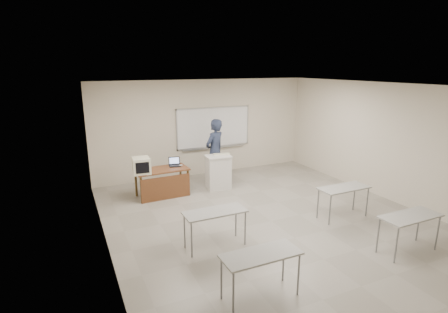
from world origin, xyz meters
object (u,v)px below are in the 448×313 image
laptop (174,164)px  mouse (181,165)px  podium (218,172)px  keyboard (222,154)px  presenter (215,152)px  whiteboard (214,128)px  instructor_desk (163,178)px  crt_monitor (141,165)px

laptop → mouse: (0.15, -0.10, -0.03)m
podium → keyboard: bearing=32.2°
keyboard → presenter: bearing=112.5°
podium → keyboard: (0.15, 0.08, 0.49)m
laptop → keyboard: size_ratio=0.66×
laptop → keyboard: keyboard is taller
laptop → mouse: 0.19m
whiteboard → laptop: size_ratio=8.10×
laptop → instructor_desk: bearing=-136.3°
instructor_desk → presenter: 1.81m
instructor_desk → presenter: (1.70, 0.47, 0.43)m
presenter → keyboard: bearing=70.0°
podium → keyboard: 0.52m
presenter → podium: bearing=50.1°
instructor_desk → laptop: bearing=31.2°
keyboard → crt_monitor: bearing=-162.8°
crt_monitor → presenter: 2.30m
podium → keyboard: keyboard is taller
mouse → presenter: bearing=4.2°
whiteboard → laptop: (-1.70, -1.21, -0.68)m
instructor_desk → mouse: (0.55, 0.16, 0.23)m
mouse → crt_monitor: bearing=178.2°
instructor_desk → keyboard: bearing=0.7°
whiteboard → podium: (-0.50, -1.47, -1.00)m
crt_monitor → laptop: 1.00m
podium → laptop: (-1.20, 0.25, 0.32)m
laptop → mouse: laptop is taller
crt_monitor → keyboard: size_ratio=1.05×
podium → crt_monitor: (-2.15, -0.02, 0.46)m
whiteboard → presenter: size_ratio=1.29×
presenter → mouse: bearing=-12.8°
mouse → whiteboard: bearing=29.5°
whiteboard → presenter: whiteboard is taller
podium → laptop: size_ratio=3.15×
instructor_desk → crt_monitor: crt_monitor is taller
laptop → presenter: presenter is taller
mouse → keyboard: keyboard is taller
whiteboard → crt_monitor: size_ratio=5.13×
podium → laptop: laptop is taller
instructor_desk → podium: size_ratio=1.44×
podium → crt_monitor: bearing=-175.2°
mouse → presenter: size_ratio=0.06×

